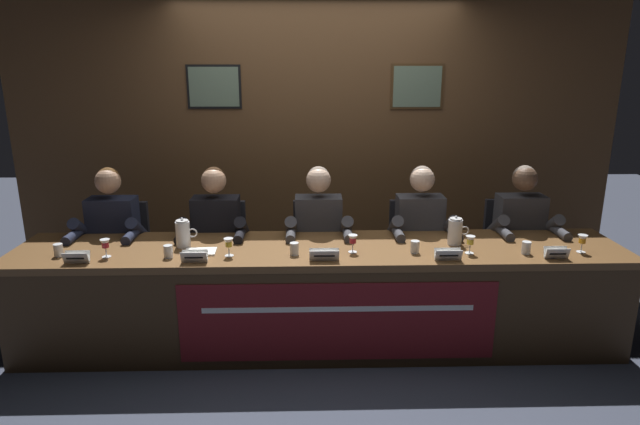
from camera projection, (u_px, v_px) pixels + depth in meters
ground_plane at (320, 341)px, 3.98m from camera, size 12.00×12.00×0.00m
wall_back_panelled at (316, 140)px, 4.94m from camera, size 5.47×0.14×2.60m
conference_table at (321, 283)px, 3.73m from camera, size 4.27×0.76×0.74m
chair_far_left at (123, 261)px, 4.37m from camera, size 0.44×0.45×0.90m
panelist_far_left at (111, 236)px, 4.10m from camera, size 0.51×0.48×1.23m
nameplate_far_left at (76, 257)px, 3.46m from camera, size 0.16×0.06×0.08m
juice_glass_far_left at (105, 245)px, 3.56m from camera, size 0.06×0.06×0.12m
water_cup_far_left at (58, 251)px, 3.59m from camera, size 0.06×0.06×0.08m
chair_left at (221, 260)px, 4.39m from camera, size 0.44×0.45×0.90m
panelist_left at (215, 235)px, 4.12m from camera, size 0.51×0.48×1.23m
nameplate_left at (194, 257)px, 3.48m from camera, size 0.17×0.06×0.08m
juice_glass_left at (229, 244)px, 3.58m from camera, size 0.06×0.06×0.12m
water_cup_left at (168, 252)px, 3.57m from camera, size 0.06×0.06×0.08m
chair_center at (318, 259)px, 4.41m from camera, size 0.44×0.45×0.90m
panelist_center at (319, 234)px, 4.14m from camera, size 0.51×0.48×1.23m
nameplate_center at (324, 255)px, 3.51m from camera, size 0.19×0.06×0.08m
juice_glass_center at (353, 240)px, 3.65m from camera, size 0.06×0.06×0.12m
water_cup_center at (294, 249)px, 3.62m from camera, size 0.06×0.06×0.08m
chair_right at (414, 258)px, 4.43m from camera, size 0.44×0.45×0.90m
panelist_right at (421, 233)px, 4.16m from camera, size 0.51×0.48×1.23m
nameplate_right at (448, 255)px, 3.51m from camera, size 0.17×0.06×0.08m
juice_glass_right at (470, 241)px, 3.63m from camera, size 0.06×0.06×0.12m
water_cup_right at (415, 248)px, 3.65m from camera, size 0.06×0.06×0.08m
chair_far_right at (510, 257)px, 4.45m from camera, size 0.44×0.45×0.90m
panelist_far_right at (523, 232)px, 4.18m from camera, size 0.51×0.48×1.23m
nameplate_far_right at (557, 253)px, 3.54m from camera, size 0.16×0.06×0.08m
juice_glass_far_right at (582, 240)px, 3.65m from camera, size 0.06×0.06×0.12m
water_cup_far_right at (526, 248)px, 3.64m from camera, size 0.06×0.06×0.08m
water_pitcher_left_side at (183, 234)px, 3.77m from camera, size 0.15×0.10×0.21m
water_pitcher_right_side at (455, 231)px, 3.82m from camera, size 0.15×0.10×0.21m
document_stack_left at (200, 252)px, 3.67m from camera, size 0.22×0.16×0.01m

